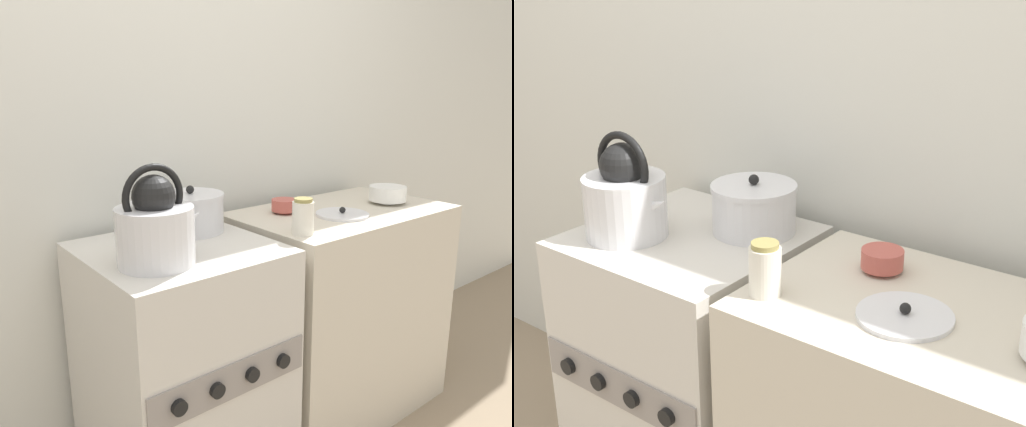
# 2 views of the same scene
# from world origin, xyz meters

# --- Properties ---
(wall_back) EXTENTS (7.00, 0.06, 2.50)m
(wall_back) POSITION_xyz_m (0.00, 0.63, 1.25)
(wall_back) COLOR silver
(wall_back) RESTS_ON ground_plane
(stove) EXTENTS (0.56, 0.58, 0.87)m
(stove) POSITION_xyz_m (0.00, 0.28, 0.43)
(stove) COLOR beige
(stove) RESTS_ON ground_plane
(counter) EXTENTS (0.87, 0.54, 0.87)m
(counter) POSITION_xyz_m (0.75, 0.27, 0.44)
(counter) COLOR beige
(counter) RESTS_ON ground_plane
(kettle) EXTENTS (0.27, 0.22, 0.28)m
(kettle) POSITION_xyz_m (-0.12, 0.18, 0.98)
(kettle) COLOR silver
(kettle) RESTS_ON stove
(cooking_pot) EXTENTS (0.23, 0.23, 0.16)m
(cooking_pot) POSITION_xyz_m (0.13, 0.40, 0.93)
(cooking_pot) COLOR silver
(cooking_pot) RESTS_ON stove
(enamel_bowl) EXTENTS (0.15, 0.15, 0.07)m
(enamel_bowl) POSITION_xyz_m (0.98, 0.22, 0.92)
(enamel_bowl) COLOR white
(enamel_bowl) RESTS_ON counter
(small_ceramic_bowl) EXTENTS (0.10, 0.10, 0.05)m
(small_ceramic_bowl) POSITION_xyz_m (0.53, 0.37, 0.91)
(small_ceramic_bowl) COLOR #B75147
(small_ceramic_bowl) RESTS_ON counter
(storage_jar) EXTENTS (0.07, 0.07, 0.12)m
(storage_jar) POSITION_xyz_m (0.38, 0.12, 0.93)
(storage_jar) COLOR silver
(storage_jar) RESTS_ON counter
(loose_pot_lid) EXTENTS (0.20, 0.20, 0.03)m
(loose_pot_lid) POSITION_xyz_m (0.68, 0.20, 0.88)
(loose_pot_lid) COLOR silver
(loose_pot_lid) RESTS_ON counter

